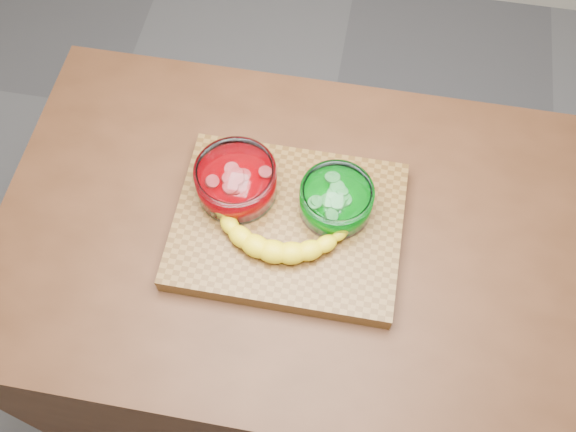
# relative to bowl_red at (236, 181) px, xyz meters

# --- Properties ---
(ground) EXTENTS (3.50, 3.50, 0.00)m
(ground) POSITION_rel_bowl_red_xyz_m (0.11, -0.05, -0.98)
(ground) COLOR #5E5E63
(ground) RESTS_ON ground
(counter) EXTENTS (1.20, 0.80, 0.90)m
(counter) POSITION_rel_bowl_red_xyz_m (0.11, -0.05, -0.53)
(counter) COLOR #492815
(counter) RESTS_ON ground
(cutting_board) EXTENTS (0.45, 0.35, 0.04)m
(cutting_board) POSITION_rel_bowl_red_xyz_m (0.11, -0.05, -0.06)
(cutting_board) COLOR brown
(cutting_board) RESTS_ON counter
(bowl_red) EXTENTS (0.16, 0.16, 0.08)m
(bowl_red) POSITION_rel_bowl_red_xyz_m (0.00, 0.00, 0.00)
(bowl_red) COLOR white
(bowl_red) RESTS_ON cutting_board
(bowl_green) EXTENTS (0.14, 0.14, 0.07)m
(bowl_green) POSITION_rel_bowl_red_xyz_m (0.20, -0.01, -0.00)
(bowl_green) COLOR white
(bowl_green) RESTS_ON cutting_board
(banana) EXTENTS (0.30, 0.14, 0.04)m
(banana) POSITION_rel_bowl_red_xyz_m (0.10, -0.10, -0.02)
(banana) COLOR yellow
(banana) RESTS_ON cutting_board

